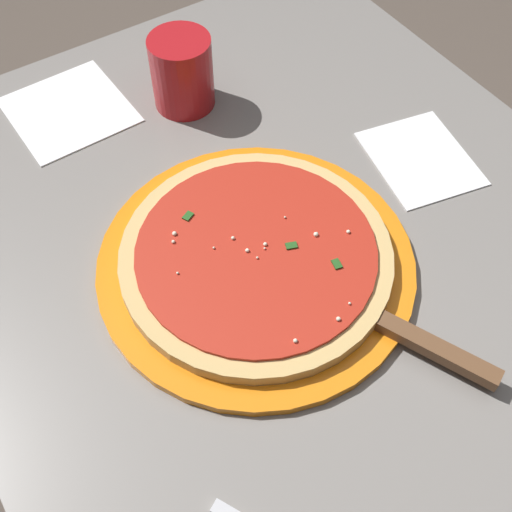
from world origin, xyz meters
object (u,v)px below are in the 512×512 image
pizza_server (396,330)px  cup_tall_drink (182,72)px  pizza (256,256)px  napkin_loose_left (423,160)px  napkin_folded_right (69,110)px  serving_plate (256,264)px

pizza_server → cup_tall_drink: (-0.42, -0.00, 0.03)m
pizza → napkin_loose_left: (-0.02, 0.26, -0.02)m
pizza_server → cup_tall_drink: bearing=-179.8°
pizza_server → napkin_folded_right: (-0.49, -0.14, -0.01)m
pizza → cup_tall_drink: cup_tall_drink is taller
pizza_server → pizza: bearing=-155.2°
pizza → pizza_server: size_ratio=1.33×
pizza → cup_tall_drink: 0.28m
cup_tall_drink → napkin_loose_left: bearing=37.0°
serving_plate → napkin_loose_left: (-0.02, 0.26, -0.00)m
pizza → napkin_folded_right: pizza is taller
pizza → napkin_loose_left: 0.26m
pizza → napkin_folded_right: bearing=-168.5°
pizza_server → napkin_folded_right: size_ratio=1.48×
pizza_server → serving_plate: bearing=-155.2°
pizza → pizza_server: bearing=24.8°
pizza_server → napkin_loose_left: pizza_server is taller
serving_plate → napkin_folded_right: serving_plate is taller
napkin_folded_right → pizza_server: bearing=15.7°
pizza → pizza_server: (0.15, 0.07, -0.00)m
napkin_folded_right → napkin_loose_left: 0.46m
cup_tall_drink → napkin_loose_left: size_ratio=0.70×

